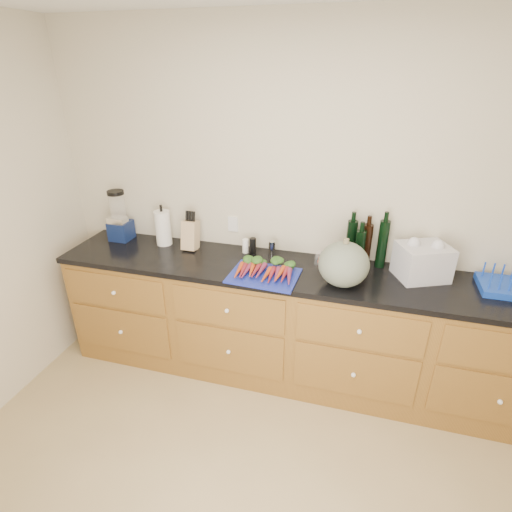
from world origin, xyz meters
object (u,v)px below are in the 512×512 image
(carrots, at_px, (265,269))
(paper_towel, at_px, (163,228))
(tomato_box, at_px, (325,259))
(dish_rack, at_px, (509,286))
(squash, at_px, (344,264))
(knife_block, at_px, (191,235))
(cutting_board, at_px, (264,276))
(blender_appliance, at_px, (119,218))

(carrots, distance_m, paper_towel, 0.97)
(tomato_box, height_order, dish_rack, dish_rack)
(squash, relative_size, knife_block, 1.46)
(carrots, height_order, dish_rack, dish_rack)
(knife_block, bearing_deg, paper_towel, 175.35)
(squash, distance_m, tomato_box, 0.35)
(cutting_board, distance_m, knife_block, 0.75)
(cutting_board, bearing_deg, blender_appliance, 166.41)
(squash, bearing_deg, dish_rack, 11.04)
(squash, xyz_separation_m, paper_towel, (-1.45, 0.28, -0.01))
(carrots, relative_size, tomato_box, 2.87)
(tomato_box, bearing_deg, cutting_board, -139.17)
(carrots, distance_m, dish_rack, 1.59)
(carrots, relative_size, dish_rack, 1.12)
(dish_rack, bearing_deg, paper_towel, 178.17)
(cutting_board, bearing_deg, knife_block, 156.08)
(carrots, bearing_deg, blender_appliance, 168.01)
(squash, bearing_deg, blender_appliance, 171.29)
(blender_appliance, relative_size, tomato_box, 3.00)
(dish_rack, bearing_deg, blender_appliance, 178.46)
(cutting_board, relative_size, carrots, 1.17)
(carrots, height_order, knife_block, knife_block)
(paper_towel, bearing_deg, carrots, -16.96)
(carrots, distance_m, tomato_box, 0.48)
(squash, xyz_separation_m, dish_rack, (1.05, 0.20, -0.11))
(carrots, bearing_deg, cutting_board, -90.00)
(paper_towel, height_order, tomato_box, paper_towel)
(squash, distance_m, paper_towel, 1.48)
(blender_appliance, bearing_deg, carrots, -11.99)
(cutting_board, distance_m, tomato_box, 0.51)
(blender_appliance, distance_m, knife_block, 0.64)
(carrots, bearing_deg, squash, -0.37)
(carrots, height_order, blender_appliance, blender_appliance)
(knife_block, relative_size, dish_rack, 0.63)
(carrots, distance_m, squash, 0.54)
(squash, xyz_separation_m, blender_appliance, (-1.84, 0.28, 0.03))
(cutting_board, height_order, tomato_box, tomato_box)
(cutting_board, xyz_separation_m, squash, (0.53, 0.04, 0.14))
(squash, distance_m, knife_block, 1.23)
(blender_appliance, height_order, paper_towel, blender_appliance)
(tomato_box, relative_size, dish_rack, 0.39)
(blender_appliance, xyz_separation_m, knife_block, (0.64, -0.02, -0.07))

